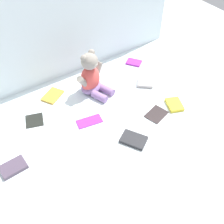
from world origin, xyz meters
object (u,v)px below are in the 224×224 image
at_px(book_case_7, 134,62).
at_px(book_case_6, 89,121).
at_px(book_case_0, 145,83).
at_px(teddy_bear, 91,78).
at_px(book_case_3, 13,167).
at_px(book_case_2, 53,96).
at_px(book_case_4, 34,120).
at_px(book_case_5, 156,114).
at_px(book_case_8, 174,105).
at_px(book_case_1, 134,140).

bearing_deg(book_case_7, book_case_6, -6.21).
bearing_deg(book_case_0, teddy_bear, 107.43).
bearing_deg(book_case_3, book_case_7, -73.28).
height_order(book_case_2, book_case_4, book_case_2).
distance_m(book_case_4, book_case_5, 0.67).
height_order(book_case_6, book_case_8, book_case_8).
height_order(book_case_0, book_case_7, book_case_0).
relative_size(book_case_1, book_case_8, 1.20).
height_order(book_case_3, book_case_6, book_case_3).
relative_size(teddy_bear, book_case_4, 2.74).
relative_size(book_case_0, book_case_1, 0.75).
relative_size(book_case_5, book_case_8, 1.12).
bearing_deg(book_case_6, book_case_8, 80.79).
xyz_separation_m(book_case_4, book_case_5, (0.58, -0.34, 0.00)).
distance_m(book_case_2, book_case_6, 0.31).
height_order(book_case_1, book_case_6, book_case_1).
xyz_separation_m(teddy_bear, book_case_7, (0.38, 0.08, -0.09)).
xyz_separation_m(book_case_2, book_case_8, (0.55, -0.47, 0.00)).
bearing_deg(book_case_6, book_case_0, 110.26).
distance_m(teddy_bear, book_case_1, 0.46).
bearing_deg(book_case_2, book_case_6, -16.43).
bearing_deg(teddy_bear, book_case_7, -8.52).
relative_size(book_case_1, book_case_4, 1.31).
xyz_separation_m(book_case_0, book_case_3, (-0.89, -0.13, 0.00)).
distance_m(book_case_1, book_case_6, 0.27).
height_order(teddy_bear, book_case_2, teddy_bear).
bearing_deg(book_case_4, book_case_0, 100.96).
distance_m(book_case_1, book_case_7, 0.67).
bearing_deg(book_case_0, book_case_1, 174.67).
bearing_deg(book_case_0, book_case_6, 140.74).
bearing_deg(book_case_0, book_case_2, 108.40).
xyz_separation_m(book_case_2, book_case_7, (0.61, -0.00, 0.00)).
relative_size(book_case_3, book_case_6, 0.85).
height_order(book_case_1, book_case_7, book_case_1).
bearing_deg(book_case_4, book_case_3, -22.03).
height_order(teddy_bear, book_case_4, teddy_bear).
relative_size(book_case_4, book_case_8, 0.92).
height_order(book_case_6, book_case_7, book_case_7).
bearing_deg(book_case_6, book_case_1, 37.22).
height_order(book_case_4, book_case_5, same).
xyz_separation_m(teddy_bear, book_case_4, (-0.39, -0.04, -0.09)).
bearing_deg(book_case_2, book_case_4, -84.53).
xyz_separation_m(book_case_2, book_case_3, (-0.37, -0.35, 0.00)).
bearing_deg(book_case_8, book_case_2, 162.27).
distance_m(book_case_1, book_case_8, 0.36).
relative_size(book_case_3, book_case_8, 1.10).
xyz_separation_m(book_case_1, book_case_2, (-0.20, 0.54, -0.00)).
xyz_separation_m(book_case_2, book_case_6, (0.08, -0.30, -0.00)).
distance_m(book_case_0, book_case_4, 0.70).
bearing_deg(book_case_5, book_case_6, 48.37).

